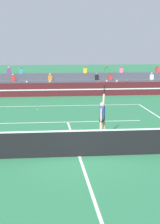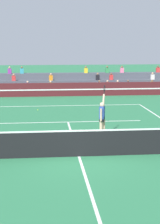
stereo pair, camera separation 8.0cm
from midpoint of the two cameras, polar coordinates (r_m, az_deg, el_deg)
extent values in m
plane|color=#2D7A4C|center=(14.66, 0.00, -6.80)|extent=(120.00, 120.00, 0.00)
cube|color=white|center=(26.23, -2.56, 0.97)|extent=(11.00, 0.10, 0.01)
cube|color=white|center=(20.86, -1.74, -1.53)|extent=(8.25, 0.10, 0.01)
cube|color=white|center=(14.66, 0.00, -6.78)|extent=(0.10, 12.85, 0.01)
cube|color=black|center=(14.52, 0.00, -4.91)|extent=(11.90, 0.02, 1.00)
cube|color=white|center=(14.39, -0.01, -2.88)|extent=(11.90, 0.04, 0.06)
cube|color=#51191E|center=(30.85, -3.05, 3.44)|extent=(18.00, 0.24, 1.10)
cube|color=white|center=(30.72, -3.04, 3.41)|extent=(18.00, 0.02, 0.10)
cube|color=#4C515B|center=(32.15, -3.15, 3.24)|extent=(20.64, 0.95, 0.55)
cube|color=red|center=(32.37, 4.28, 4.15)|extent=(0.32, 0.22, 0.44)
sphere|color=beige|center=(32.34, 4.28, 4.72)|extent=(0.18, 0.18, 0.18)
cube|color=yellow|center=(33.27, 10.99, 4.16)|extent=(0.32, 0.22, 0.44)
sphere|color=brown|center=(33.24, 11.01, 4.71)|extent=(0.18, 0.18, 0.18)
cube|color=#2D4CA5|center=(32.73, 7.39, 4.17)|extent=(0.32, 0.22, 0.44)
sphere|color=brown|center=(32.69, 7.40, 4.72)|extent=(0.18, 0.18, 0.18)
cube|color=silver|center=(32.53, 5.82, 4.16)|extent=(0.32, 0.22, 0.44)
sphere|color=beige|center=(32.50, 5.83, 4.72)|extent=(0.18, 0.18, 0.18)
cube|color=silver|center=(32.26, 3.03, 4.15)|extent=(0.32, 0.22, 0.44)
sphere|color=brown|center=(32.22, 3.04, 4.71)|extent=(0.18, 0.18, 0.18)
cube|color=yellow|center=(31.90, -4.43, 4.06)|extent=(0.32, 0.22, 0.44)
sphere|color=beige|center=(31.86, -4.44, 4.63)|extent=(0.18, 0.18, 0.18)
cube|color=purple|center=(31.92, -7.91, 3.99)|extent=(0.32, 0.22, 0.44)
sphere|color=beige|center=(31.88, -7.92, 4.56)|extent=(0.18, 0.18, 0.18)
cube|color=#4C515B|center=(33.06, -3.22, 3.92)|extent=(20.64, 0.95, 1.10)
cube|color=red|center=(32.87, -9.99, 5.09)|extent=(0.32, 0.22, 0.44)
sphere|color=tan|center=(32.85, -10.01, 5.64)|extent=(0.18, 0.18, 0.18)
cube|color=silver|center=(34.21, 11.06, 5.26)|extent=(0.32, 0.22, 0.44)
sphere|color=tan|center=(34.18, 11.08, 5.79)|extent=(0.18, 0.18, 0.18)
cube|color=black|center=(33.13, 2.77, 5.28)|extent=(0.32, 0.22, 0.44)
sphere|color=#9E7051|center=(33.10, 2.77, 5.83)|extent=(0.18, 0.18, 0.18)
cube|color=red|center=(33.33, 4.84, 5.28)|extent=(0.32, 0.22, 0.44)
sphere|color=brown|center=(33.30, 4.85, 5.83)|extent=(0.18, 0.18, 0.18)
cube|color=orange|center=(32.79, -4.39, 5.20)|extent=(0.32, 0.22, 0.44)
sphere|color=tan|center=(32.76, -4.40, 5.76)|extent=(0.18, 0.18, 0.18)
cube|color=#4C515B|center=(33.97, -3.30, 4.56)|extent=(20.64, 0.95, 1.65)
cube|color=teal|center=(33.73, -8.77, 6.20)|extent=(0.32, 0.22, 0.44)
sphere|color=brown|center=(33.71, -8.79, 6.74)|extent=(0.18, 0.18, 0.18)
cube|color=red|center=(35.29, 11.84, 6.29)|extent=(0.32, 0.22, 0.44)
sphere|color=brown|center=(35.27, 11.86, 6.80)|extent=(0.18, 0.18, 0.18)
cube|color=purple|center=(33.81, -10.61, 6.15)|extent=(0.32, 0.22, 0.44)
sphere|color=tan|center=(33.78, -10.62, 6.69)|extent=(0.18, 0.18, 0.18)
cube|color=#338C4C|center=(34.18, 4.23, 6.35)|extent=(0.32, 0.22, 0.44)
sphere|color=brown|center=(34.16, 4.24, 6.88)|extent=(0.18, 0.18, 0.18)
cube|color=yellow|center=(33.90, 0.97, 6.34)|extent=(0.32, 0.22, 0.44)
sphere|color=brown|center=(33.88, 0.97, 6.88)|extent=(0.18, 0.18, 0.18)
cube|color=pink|center=(34.44, 6.48, 6.34)|extent=(0.32, 0.22, 0.44)
sphere|color=brown|center=(34.42, 6.49, 6.87)|extent=(0.18, 0.18, 0.18)
cylinder|color=beige|center=(17.06, 3.36, -2.75)|extent=(0.14, 0.14, 0.90)
cylinder|color=beige|center=(17.26, 3.75, -2.60)|extent=(0.14, 0.14, 0.90)
cube|color=black|center=(17.05, 3.50, -1.07)|extent=(0.30, 0.37, 0.20)
cube|color=#2D4CA5|center=(16.99, 3.52, -0.08)|extent=(0.31, 0.41, 0.56)
sphere|color=beige|center=(16.93, 3.53, 1.11)|extent=(0.22, 0.22, 0.22)
cube|color=white|center=(17.17, 3.21, -4.06)|extent=(0.29, 0.20, 0.09)
cube|color=white|center=(17.36, 3.61, -3.89)|extent=(0.29, 0.20, 0.09)
cylinder|color=beige|center=(16.77, 3.37, -0.43)|extent=(0.09, 0.09, 0.56)
cylinder|color=beige|center=(17.23, 3.73, 1.75)|extent=(0.19, 0.32, 0.59)
cylinder|color=black|center=(17.32, 3.83, 3.03)|extent=(0.07, 0.12, 0.22)
torus|color=black|center=(17.36, 3.88, 3.61)|extent=(0.16, 0.39, 0.40)
sphere|color=#C6DB33|center=(24.58, -6.35, 0.34)|extent=(0.07, 0.07, 0.07)
camera|label=1|loc=(0.04, -89.87, 0.02)|focal=60.00mm
camera|label=2|loc=(0.04, 90.13, -0.02)|focal=60.00mm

